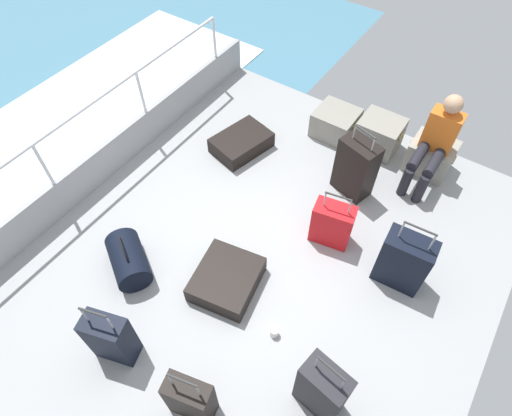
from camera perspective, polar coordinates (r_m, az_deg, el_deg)
The scene contains 18 objects.
ground_plane at distance 4.48m, azimuth 1.05°, elevation -6.99°, with size 4.40×5.20×0.06m, color #939699.
gunwale_port at distance 5.31m, azimuth -18.97°, elevation 6.19°, with size 0.06×5.20×0.45m, color #939699.
railing_port at distance 4.95m, azimuth -20.65°, elevation 10.63°, with size 0.04×4.20×1.02m.
sea_wake at distance 6.66m, azimuth -26.06°, elevation 7.42°, with size 12.00×12.00×0.01m.
cargo_crate_0 at distance 5.66m, azimuth 10.49°, elevation 11.07°, with size 0.54×0.48×0.34m.
cargo_crate_1 at distance 5.56m, azimuth 16.03°, elevation 9.37°, with size 0.54×0.44×0.42m.
cargo_crate_2 at distance 5.50m, azimuth 22.14°, elevation 6.41°, with size 0.53×0.43×0.39m.
passenger_seated at distance 5.12m, azimuth 22.74°, elevation 8.15°, with size 0.34×0.66×1.09m.
suitcase_0 at distance 3.96m, azimuth -18.70°, elevation -16.02°, with size 0.41×0.30×0.82m.
suitcase_2 at distance 4.87m, azimuth 13.09°, elevation 5.23°, with size 0.47×0.36×0.90m.
suitcase_3 at distance 3.65m, azimuth 8.78°, elevation -22.64°, with size 0.40×0.28×0.84m.
suitcase_4 at distance 4.30m, azimuth 18.99°, elevation -6.68°, with size 0.47×0.29×0.86m.
suitcase_5 at distance 3.68m, azimuth -8.68°, elevation -23.75°, with size 0.40×0.26×0.78m.
suitcase_6 at distance 4.45m, azimuth 10.06°, elevation -2.10°, with size 0.44×0.30×0.71m.
suitcase_7 at distance 4.23m, azimuth -3.92°, elevation -9.41°, with size 0.68×0.74×0.21m.
suitcase_8 at distance 5.40m, azimuth -1.95°, elevation 8.66°, with size 0.63×0.79×0.21m.
duffel_bag at distance 4.43m, azimuth -16.57°, elevation -6.59°, with size 0.65×0.57×0.49m.
paper_cup at distance 4.06m, azimuth 2.44°, elevation -16.13°, with size 0.08×0.08×0.10m, color white.
Camera 1 is at (1.22, -1.95, 3.82)m, focal length 30.15 mm.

